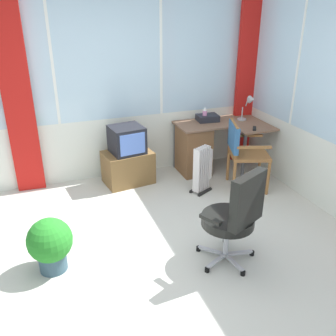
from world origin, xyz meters
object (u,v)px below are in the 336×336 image
object	(u,v)px
desk	(197,146)
space_heater	(203,169)
paper_tray	(207,118)
wooden_armchair	(241,146)
tv_remote	(254,128)
tv_on_stand	(128,158)
desk_lamp	(249,104)
potted_plant	(50,243)
spray_bottle	(205,114)
office_chair	(236,214)

from	to	relation	value
desk	space_heater	distance (m)	0.63
paper_tray	wooden_armchair	bearing A→B (deg)	-81.87
tv_remote	tv_on_stand	bearing A→B (deg)	-162.19
desk_lamp	space_heater	bearing A→B (deg)	-151.07
desk_lamp	potted_plant	world-z (taller)	desk_lamp
wooden_armchair	potted_plant	distance (m)	2.66
spray_bottle	office_chair	distance (m)	2.27
desk_lamp	wooden_armchair	size ratio (longest dim) A/B	0.41
desk_lamp	spray_bottle	bearing A→B (deg)	164.68
paper_tray	potted_plant	size ratio (longest dim) A/B	0.56
desk	tv_on_stand	distance (m)	1.04
desk_lamp	tv_on_stand	distance (m)	1.91
paper_tray	wooden_armchair	world-z (taller)	wooden_armchair
desk	tv_on_stand	bearing A→B (deg)	-179.67
desk	office_chair	xyz separation A→B (m)	(-0.55, -2.04, 0.15)
desk	wooden_armchair	size ratio (longest dim) A/B	1.37
tv_remote	paper_tray	xyz separation A→B (m)	(-0.43, 0.57, 0.03)
office_chair	potted_plant	xyz separation A→B (m)	(-1.63, 0.49, -0.25)
tv_on_stand	space_heater	size ratio (longest dim) A/B	1.29
desk	desk_lamp	distance (m)	0.96
spray_bottle	tv_on_stand	xyz separation A→B (m)	(-1.19, -0.11, -0.47)
desk	tv_on_stand	xyz separation A→B (m)	(-1.04, -0.01, -0.04)
potted_plant	wooden_armchair	bearing A→B (deg)	19.70
paper_tray	tv_on_stand	distance (m)	1.31
tv_on_stand	space_heater	distance (m)	1.04
wooden_armchair	space_heater	bearing A→B (deg)	172.55
paper_tray	office_chair	size ratio (longest dim) A/B	0.31
space_heater	desk_lamp	bearing A→B (deg)	28.93
tv_remote	wooden_armchair	world-z (taller)	wooden_armchair
paper_tray	wooden_armchair	distance (m)	0.80
spray_bottle	potted_plant	world-z (taller)	spray_bottle
wooden_armchair	office_chair	bearing A→B (deg)	-121.89
tv_remote	potted_plant	distance (m)	3.04
spray_bottle	paper_tray	xyz separation A→B (m)	(0.05, 0.01, -0.06)
spray_bottle	potted_plant	xyz separation A→B (m)	(-2.33, -1.65, -0.53)
office_chair	spray_bottle	bearing A→B (deg)	71.95
tv_remote	tv_on_stand	size ratio (longest dim) A/B	0.19
desk	office_chair	bearing A→B (deg)	-105.14
office_chair	space_heater	bearing A→B (deg)	75.97
space_heater	paper_tray	bearing A→B (deg)	61.24
tv_remote	office_chair	size ratio (longest dim) A/B	0.15
desk	spray_bottle	distance (m)	0.47
office_chair	space_heater	world-z (taller)	office_chair
desk	space_heater	size ratio (longest dim) A/B	2.00
spray_bottle	space_heater	distance (m)	0.93
office_chair	space_heater	size ratio (longest dim) A/B	1.56
desk	potted_plant	distance (m)	2.68
space_heater	potted_plant	world-z (taller)	space_heater
wooden_armchair	potted_plant	size ratio (longest dim) A/B	1.71
space_heater	tv_on_stand	bearing A→B (deg)	145.24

